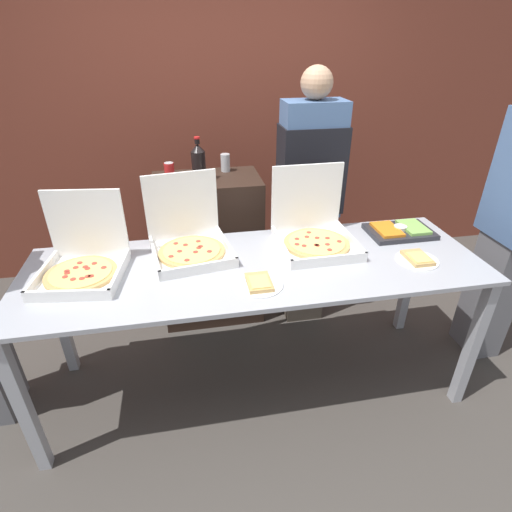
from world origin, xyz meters
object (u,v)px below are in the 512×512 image
at_px(soda_can_colored, 170,172).
at_px(person_server_vest, 309,192).
at_px(soda_can_silver, 225,163).
at_px(veggie_tray, 400,231).
at_px(paper_plate_front_right, 417,259).
at_px(pizza_box_far_right, 83,262).
at_px(pizza_box_near_right, 189,240).
at_px(soda_bottle, 199,162).
at_px(pizza_box_far_left, 314,232).
at_px(paper_plate_front_left, 259,283).

xyz_separation_m(soda_can_colored, person_server_vest, (0.93, -0.15, -0.15)).
bearing_deg(soda_can_colored, soda_can_silver, 20.80).
xyz_separation_m(veggie_tray, person_server_vest, (-0.45, 0.46, 0.12)).
bearing_deg(veggie_tray, paper_plate_front_right, -101.50).
height_order(soda_can_silver, person_server_vest, person_server_vest).
bearing_deg(soda_can_silver, pizza_box_far_right, -133.65).
xyz_separation_m(pizza_box_near_right, paper_plate_front_right, (1.23, -0.33, -0.06)).
distance_m(veggie_tray, soda_bottle, 1.36).
distance_m(paper_plate_front_right, soda_can_silver, 1.45).
bearing_deg(pizza_box_far_left, soda_bottle, 133.86).
distance_m(pizza_box_far_left, paper_plate_front_left, 0.55).
xyz_separation_m(pizza_box_far_right, paper_plate_front_right, (1.77, -0.19, -0.06)).
distance_m(pizza_box_far_left, pizza_box_far_right, 1.27).
relative_size(paper_plate_front_right, paper_plate_front_left, 0.95).
distance_m(paper_plate_front_right, person_server_vest, 0.88).
distance_m(pizza_box_near_right, paper_plate_front_right, 1.27).
bearing_deg(soda_can_colored, person_server_vest, -9.00).
bearing_deg(paper_plate_front_right, soda_can_silver, 130.54).
bearing_deg(paper_plate_front_left, paper_plate_front_right, 5.09).
bearing_deg(soda_can_colored, soda_bottle, -4.56).
relative_size(pizza_box_far_right, paper_plate_front_right, 2.04).
relative_size(pizza_box_near_right, paper_plate_front_left, 2.05).
bearing_deg(pizza_box_far_right, pizza_box_far_left, 12.25).
bearing_deg(person_server_vest, soda_bottle, -10.16).
distance_m(soda_can_silver, soda_can_colored, 0.42).
distance_m(soda_can_colored, person_server_vest, 0.95).
xyz_separation_m(pizza_box_far_left, soda_bottle, (-0.62, 0.62, 0.27)).
height_order(pizza_box_far_right, paper_plate_front_left, pizza_box_far_right).
height_order(paper_plate_front_right, soda_can_colored, soda_can_colored).
height_order(pizza_box_near_right, veggie_tray, pizza_box_near_right).
bearing_deg(paper_plate_front_left, person_server_vest, 59.08).
bearing_deg(pizza_box_far_right, paper_plate_front_right, 1.28).
distance_m(pizza_box_near_right, person_server_vest, 0.96).
distance_m(pizza_box_far_right, paper_plate_front_right, 1.78).
relative_size(pizza_box_far_left, person_server_vest, 0.25).
distance_m(pizza_box_far_right, soda_can_colored, 0.90).
xyz_separation_m(paper_plate_front_left, soda_can_colored, (-0.41, 1.01, 0.28)).
bearing_deg(soda_can_silver, paper_plate_front_right, -49.46).
distance_m(pizza_box_near_right, soda_can_silver, 0.84).
bearing_deg(paper_plate_front_left, pizza_box_far_right, 162.67).
bearing_deg(paper_plate_front_left, pizza_box_near_right, 128.19).
distance_m(pizza_box_near_right, veggie_tray, 1.29).
bearing_deg(pizza_box_far_right, veggie_tray, 11.64).
distance_m(paper_plate_front_right, paper_plate_front_left, 0.91).
bearing_deg(person_server_vest, paper_plate_front_left, 59.08).
distance_m(veggie_tray, soda_can_colored, 1.53).
bearing_deg(pizza_box_far_right, person_server_vest, 30.60).
bearing_deg(pizza_box_near_right, paper_plate_front_left, -60.71).
xyz_separation_m(paper_plate_front_left, person_server_vest, (0.52, 0.87, 0.13)).
xyz_separation_m(pizza_box_far_left, veggie_tray, (0.57, 0.03, -0.05)).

